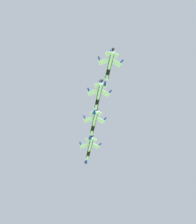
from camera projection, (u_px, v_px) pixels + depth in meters
The scene contains 4 objects.
fighter_jet_lead at pixel (89, 149), 155.25m from camera, with size 10.29×15.90×4.37m.
fighter_jet_left_wing at pixel (93, 124), 147.16m from camera, with size 10.33×15.90×4.38m.
fighter_jet_right_wing at pixel (98, 97), 138.65m from camera, with size 10.29×15.90×4.37m.
fighter_jet_left_outer at pixel (109, 67), 132.72m from camera, with size 10.34×15.90×4.38m.
Camera 1 is at (-0.25, -7.23, 1.90)m, focal length 53.95 mm.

